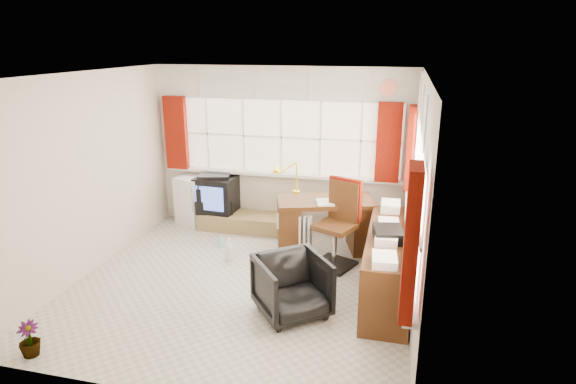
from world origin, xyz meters
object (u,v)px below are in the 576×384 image
(office_chair, at_px, (292,286))
(desk, at_px, (325,222))
(credenza, at_px, (388,262))
(task_chair, at_px, (340,220))
(mini_fridge, at_px, (194,200))
(tv_bench, at_px, (244,222))
(radiator, at_px, (296,240))
(desk_lamp, at_px, (297,171))
(crt_tv, at_px, (217,193))

(office_chair, bearing_deg, desk, 49.86)
(desk, distance_m, credenza, 1.37)
(task_chair, height_order, mini_fridge, task_chair)
(task_chair, relative_size, tv_bench, 0.82)
(task_chair, xyz_separation_m, radiator, (-0.59, 0.01, -0.36))
(tv_bench, bearing_deg, radiator, -38.73)
(tv_bench, bearing_deg, desk, -19.74)
(task_chair, xyz_separation_m, credenza, (0.66, -0.68, -0.22))
(desk, bearing_deg, office_chair, -92.39)
(task_chair, bearing_deg, tv_bench, 152.49)
(desk_lamp, bearing_deg, radiator, -77.21)
(credenza, bearing_deg, crt_tv, 149.57)
(desk_lamp, relative_size, crt_tv, 0.70)
(mini_fridge, bearing_deg, tv_bench, -5.25)
(crt_tv, bearing_deg, tv_bench, -11.25)
(desk, height_order, radiator, desk)
(credenza, relative_size, tv_bench, 1.43)
(task_chair, xyz_separation_m, crt_tv, (-2.09, 0.94, -0.08))
(desk_lamp, height_order, mini_fridge, desk_lamp)
(desk, bearing_deg, mini_fridge, 165.68)
(crt_tv, bearing_deg, radiator, -31.57)
(desk, distance_m, office_chair, 1.74)
(mini_fridge, bearing_deg, credenza, -26.94)
(radiator, relative_size, credenza, 0.31)
(radiator, xyz_separation_m, crt_tv, (-1.50, 0.92, 0.27))
(desk_lamp, distance_m, credenza, 1.98)
(credenza, bearing_deg, desk_lamp, 137.69)
(desk, bearing_deg, radiator, -134.95)
(crt_tv, bearing_deg, desk, -17.65)
(credenza, bearing_deg, task_chair, 134.24)
(office_chair, height_order, crt_tv, crt_tv)
(desk_lamp, distance_m, crt_tv, 1.52)
(office_chair, relative_size, credenza, 0.36)
(desk_lamp, height_order, crt_tv, desk_lamp)
(tv_bench, bearing_deg, task_chair, -27.51)
(office_chair, height_order, tv_bench, office_chair)
(desk_lamp, distance_m, radiator, 1.00)
(desk, relative_size, crt_tv, 2.24)
(crt_tv, xyz_separation_m, mini_fridge, (-0.40, -0.01, -0.14))
(radiator, bearing_deg, mini_fridge, 154.46)
(desk, distance_m, desk_lamp, 0.83)
(desk_lamp, relative_size, mini_fridge, 0.58)
(mini_fridge, bearing_deg, desk_lamp, -11.18)
(task_chair, bearing_deg, mini_fridge, 159.64)
(radiator, relative_size, mini_fridge, 0.80)
(crt_tv, bearing_deg, task_chair, -24.17)
(credenza, distance_m, mini_fridge, 3.53)
(desk, height_order, office_chair, desk)
(crt_tv, height_order, mini_fridge, crt_tv)
(desk, xyz_separation_m, crt_tv, (-1.84, 0.58, 0.11))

